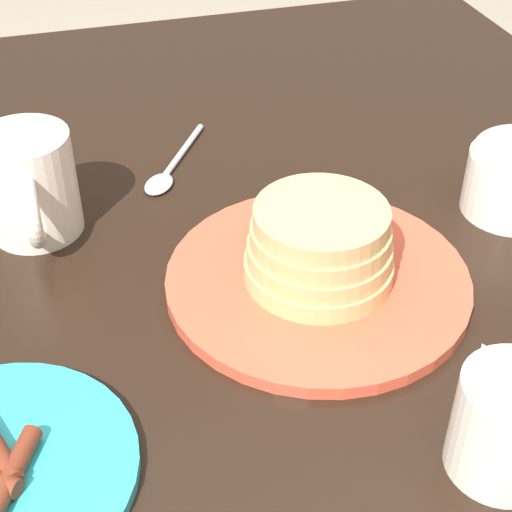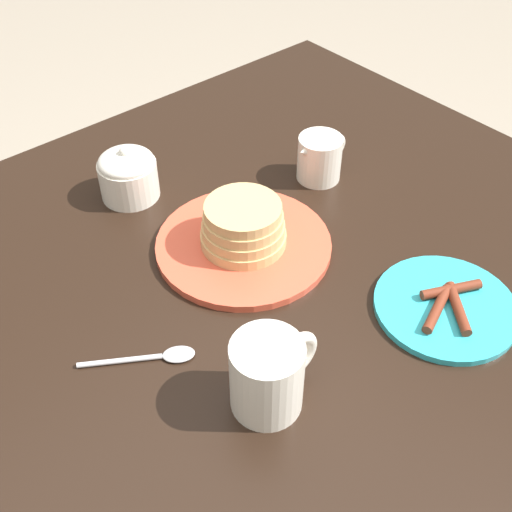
{
  "view_description": "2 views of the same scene",
  "coord_description": "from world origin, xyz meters",
  "px_view_note": "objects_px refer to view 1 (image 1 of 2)",
  "views": [
    {
      "loc": [
        0.53,
        -0.17,
        1.18
      ],
      "look_at": [
        0.02,
        -0.02,
        0.77
      ],
      "focal_mm": 55.0,
      "sensor_mm": 36.0,
      "label": 1
    },
    {
      "loc": [
        -0.42,
        -0.53,
        1.39
      ],
      "look_at": [
        0.02,
        -0.02,
        0.77
      ],
      "focal_mm": 45.0,
      "sensor_mm": 36.0,
      "label": 2
    }
  ],
  "objects_px": {
    "creamer_pitcher": "(509,423)",
    "spoon": "(168,171)",
    "coffee_mug": "(30,185)",
    "pancake_plate": "(319,261)"
  },
  "relations": [
    {
      "from": "coffee_mug",
      "to": "creamer_pitcher",
      "type": "relative_size",
      "value": 1.1
    },
    {
      "from": "pancake_plate",
      "to": "spoon",
      "type": "distance_m",
      "value": 0.24
    },
    {
      "from": "coffee_mug",
      "to": "creamer_pitcher",
      "type": "height_order",
      "value": "coffee_mug"
    },
    {
      "from": "coffee_mug",
      "to": "spoon",
      "type": "relative_size",
      "value": 0.91
    },
    {
      "from": "creamer_pitcher",
      "to": "spoon",
      "type": "bearing_deg",
      "value": -161.29
    },
    {
      "from": "pancake_plate",
      "to": "creamer_pitcher",
      "type": "height_order",
      "value": "creamer_pitcher"
    },
    {
      "from": "pancake_plate",
      "to": "coffee_mug",
      "type": "distance_m",
      "value": 0.28
    },
    {
      "from": "coffee_mug",
      "to": "creamer_pitcher",
      "type": "xyz_separation_m",
      "value": [
        0.36,
        0.28,
        -0.01
      ]
    },
    {
      "from": "creamer_pitcher",
      "to": "pancake_plate",
      "type": "bearing_deg",
      "value": -165.39
    },
    {
      "from": "creamer_pitcher",
      "to": "spoon",
      "type": "height_order",
      "value": "creamer_pitcher"
    }
  ]
}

